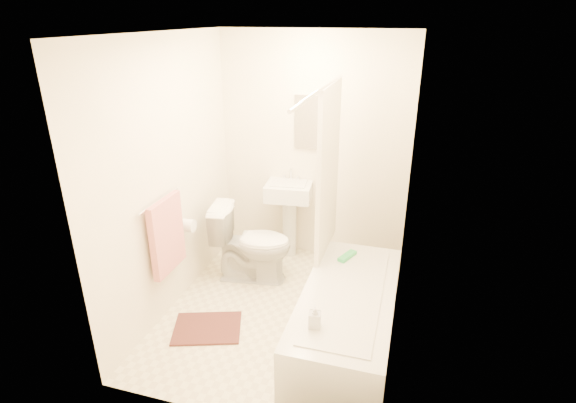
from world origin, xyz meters
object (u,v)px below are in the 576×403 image
(bath_mat, at_px, (207,328))
(soap_bottle, at_px, (315,317))
(sink, at_px, (289,216))
(toilet, at_px, (252,244))
(bathtub, at_px, (347,317))

(bath_mat, relative_size, soap_bottle, 3.11)
(bath_mat, bearing_deg, sink, 77.89)
(toilet, xyz_separation_m, bath_mat, (-0.09, -0.89, -0.38))
(sink, bearing_deg, bathtub, -61.68)
(sink, distance_m, bath_mat, 1.57)
(bathtub, height_order, bath_mat, bathtub)
(bath_mat, xyz_separation_m, soap_bottle, (1.01, -0.29, 0.55))
(toilet, relative_size, sink, 0.85)
(bath_mat, bearing_deg, bathtub, 9.82)
(sink, relative_size, soap_bottle, 5.13)
(sink, xyz_separation_m, bath_mat, (-0.31, -1.46, -0.46))
(toilet, height_order, soap_bottle, toilet)
(toilet, xyz_separation_m, bathtub, (1.09, -0.69, -0.16))
(bathtub, height_order, soap_bottle, soap_bottle)
(toilet, distance_m, bath_mat, 0.98)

